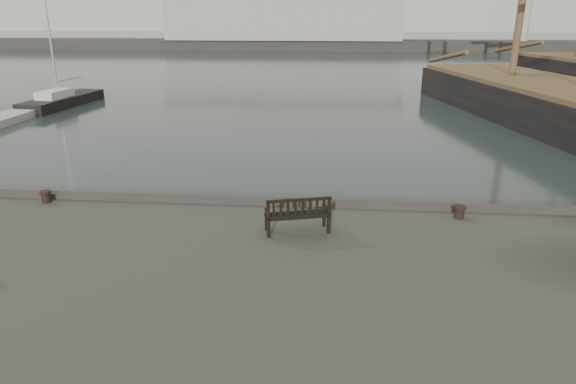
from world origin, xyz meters
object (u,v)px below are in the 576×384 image
at_px(bollard_left, 46,197).
at_px(bollard_right, 460,212).
at_px(yacht_d, 63,103).
at_px(bench, 297,221).

height_order(bollard_left, bollard_right, same).
xyz_separation_m(bollard_left, bollard_right, (12.38, -0.21, -0.00)).
bearing_deg(yacht_d, bollard_right, -39.40).
xyz_separation_m(bench, bollard_left, (-7.86, 1.58, -0.13)).
height_order(bench, bollard_right, bench).
bearing_deg(bollard_right, bench, -163.08).
bearing_deg(bollard_left, bench, -11.37).
xyz_separation_m(bollard_right, yacht_d, (-25.26, 25.45, -1.51)).
bearing_deg(bench, yacht_d, 112.50).
distance_m(bench, bollard_left, 8.02).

